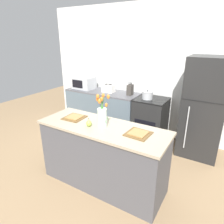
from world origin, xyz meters
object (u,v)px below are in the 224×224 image
plate_setting_left (74,117)px  microwave (84,83)px  plate_setting_right (138,134)px  cooking_pot (147,95)px  stove_range (150,120)px  pear_figurine (89,123)px  toaster (108,88)px  refrigerator (204,108)px  flower_vase (102,115)px  knife_block (130,90)px

plate_setting_left → microwave: microwave is taller
plate_setting_right → cooking_pot: (-0.49, 1.53, 0.04)m
stove_range → cooking_pot: 0.54m
pear_figurine → microwave: 2.22m
plate_setting_left → toaster: toaster is taller
toaster → cooking_pot: bearing=-2.6°
stove_range → refrigerator: refrigerator is taller
plate_setting_left → plate_setting_right: bearing=0.0°
pear_figurine → toaster: bearing=113.9°
pear_figurine → toaster: 1.86m
pear_figurine → refrigerator: bearing=54.9°
stove_range → microwave: size_ratio=1.88×
toaster → stove_range: bearing=0.1°
stove_range → flower_vase: 1.74m
refrigerator → knife_block: (-1.44, 0.03, 0.14)m
flower_vase → plate_setting_right: size_ratio=1.52×
refrigerator → plate_setting_right: (-0.54, -1.57, 0.06)m
plate_setting_left → flower_vase: bearing=-4.5°
pear_figurine → knife_block: size_ratio=0.45×
toaster → knife_block: size_ratio=1.04×
pear_figurine → flower_vase: bearing=28.5°
flower_vase → cooking_pot: size_ratio=2.09×
refrigerator → pear_figurine: 2.08m
flower_vase → toaster: size_ratio=1.61×
toaster → microwave: (-0.68, 0.00, 0.05)m
stove_range → toaster: 1.14m
microwave → knife_block: size_ratio=1.78×
plate_setting_left → cooking_pot: 1.62m
pear_figurine → knife_block: knife_block is taller
refrigerator → microwave: (-2.63, -0.00, 0.16)m
plate_setting_left → plate_setting_right: same height
flower_vase → plate_setting_right: flower_vase is taller
stove_range → flower_vase: flower_vase is taller
toaster → microwave: microwave is taller
flower_vase → toaster: flower_vase is taller
flower_vase → microwave: flower_vase is taller
flower_vase → knife_block: size_ratio=1.67×
plate_setting_left → toaster: bearing=104.0°
flower_vase → pear_figurine: size_ratio=3.74×
plate_setting_right → cooking_pot: size_ratio=1.37×
toaster → cooking_pot: size_ratio=1.30×
flower_vase → plate_setting_left: 0.54m
cooking_pot → pear_figurine: bearing=-95.9°
refrigerator → microwave: size_ratio=3.66×
toaster → plate_setting_right: bearing=-48.1°
plate_setting_right → stove_range: bearing=104.6°
stove_range → pear_figurine: 1.79m
flower_vase → knife_block: (-0.40, 1.64, -0.08)m
plate_setting_right → microwave: size_ratio=0.62×
refrigerator → pear_figurine: bearing=-125.1°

